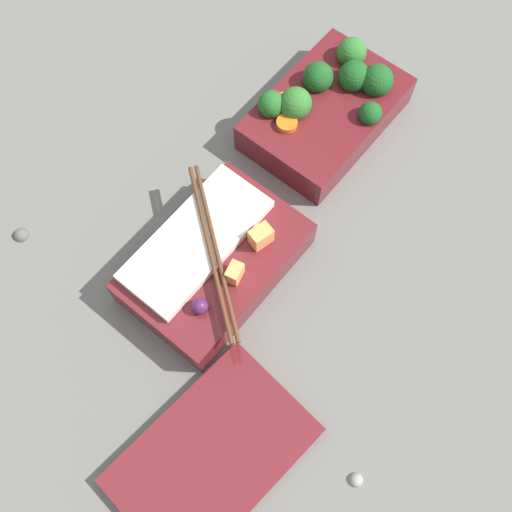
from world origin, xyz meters
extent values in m
plane|color=slate|center=(0.00, 0.00, 0.00)|extent=(3.00, 3.00, 0.00)
cube|color=maroon|center=(-0.12, 0.00, 0.02)|extent=(0.21, 0.13, 0.04)
sphere|color=#19511E|center=(-0.13, 0.05, 0.05)|extent=(0.03, 0.03, 0.03)
sphere|color=#19511E|center=(-0.16, 0.01, 0.06)|extent=(0.04, 0.04, 0.04)
sphere|color=#236023|center=(-0.07, -0.05, 0.05)|extent=(0.03, 0.03, 0.03)
sphere|color=#2D7028|center=(-0.08, -0.03, 0.06)|extent=(0.04, 0.04, 0.04)
sphere|color=#19511E|center=(-0.13, -0.03, 0.06)|extent=(0.04, 0.04, 0.04)
sphere|color=#19511E|center=(-0.18, 0.03, 0.06)|extent=(0.04, 0.04, 0.04)
sphere|color=#2D7028|center=(-0.19, -0.02, 0.06)|extent=(0.04, 0.04, 0.04)
cylinder|color=orange|center=(-0.08, -0.04, 0.05)|extent=(0.04, 0.04, 0.01)
cylinder|color=orange|center=(-0.06, -0.02, 0.05)|extent=(0.03, 0.03, 0.01)
cube|color=maroon|center=(0.13, 0.03, 0.02)|extent=(0.21, 0.13, 0.04)
cube|color=white|center=(0.13, 0.00, 0.05)|extent=(0.18, 0.08, 0.01)
cube|color=#F4A356|center=(0.08, 0.05, 0.06)|extent=(0.03, 0.02, 0.02)
cube|color=#F4A356|center=(0.13, 0.06, 0.06)|extent=(0.02, 0.02, 0.02)
sphere|color=#4C1E4C|center=(0.19, 0.06, 0.05)|extent=(0.02, 0.02, 0.02)
cylinder|color=#56331E|center=(0.13, 0.02, 0.06)|extent=(0.13, 0.18, 0.01)
cylinder|color=#56331E|center=(0.13, 0.03, 0.06)|extent=(0.13, 0.18, 0.01)
cube|color=maroon|center=(0.29, 0.16, 0.01)|extent=(0.21, 0.15, 0.01)
sphere|color=#595651|center=(0.24, -0.19, 0.00)|extent=(0.02, 0.02, 0.02)
sphere|color=gray|center=(0.21, 0.29, 0.00)|extent=(0.01, 0.01, 0.01)
camera|label=1|loc=(0.30, 0.23, 0.65)|focal=42.00mm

